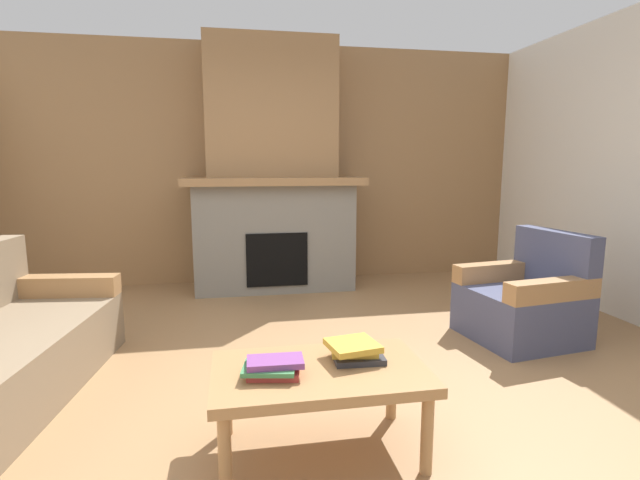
% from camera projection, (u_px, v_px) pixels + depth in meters
% --- Properties ---
extents(ground, '(9.00, 9.00, 0.00)m').
position_uv_depth(ground, '(313.00, 396.00, 2.84)').
color(ground, '#9E754C').
extents(wall_back_wood_panel, '(6.00, 0.12, 2.70)m').
position_uv_depth(wall_back_wood_panel, '(270.00, 166.00, 5.54)').
color(wall_back_wood_panel, '#997047').
rests_on(wall_back_wood_panel, ground).
extents(fireplace, '(1.90, 0.82, 2.70)m').
position_uv_depth(fireplace, '(273.00, 183.00, 5.20)').
color(fireplace, gray).
rests_on(fireplace, ground).
extents(armchair, '(0.86, 0.86, 0.85)m').
position_uv_depth(armchair, '(525.00, 302.00, 3.74)').
color(armchair, '#474C6B').
rests_on(armchair, ground).
extents(coffee_table, '(1.00, 0.60, 0.43)m').
position_uv_depth(coffee_table, '(320.00, 379.00, 2.22)').
color(coffee_table, '#A87A4C').
rests_on(coffee_table, ground).
extents(book_stack_near_edge, '(0.29, 0.23, 0.08)m').
position_uv_depth(book_stack_near_edge, '(273.00, 367.00, 2.13)').
color(book_stack_near_edge, '#B23833').
rests_on(book_stack_near_edge, coffee_table).
extents(book_stack_center, '(0.28, 0.25, 0.09)m').
position_uv_depth(book_stack_center, '(355.00, 351.00, 2.30)').
color(book_stack_center, '#2D2D33').
rests_on(book_stack_center, coffee_table).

